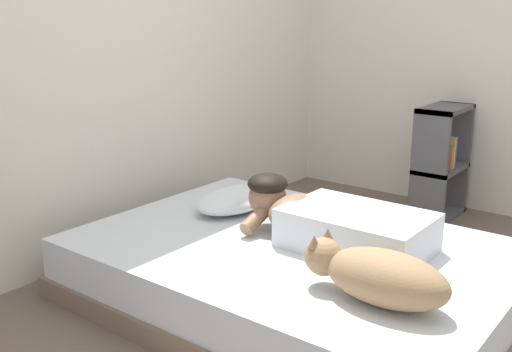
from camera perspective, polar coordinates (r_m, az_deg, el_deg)
ground_plane at (r=2.77m, az=10.72°, el=-13.81°), size 11.62×11.62×0.00m
back_wall at (r=3.45m, az=-13.43°, el=13.55°), size 3.81×0.12×2.50m
side_wall_right at (r=4.35m, az=20.34°, el=13.29°), size 0.10×6.13×2.50m
bed at (r=2.86m, az=3.62°, el=-9.22°), size 1.43×2.01×0.30m
pillow at (r=3.24m, az=-1.99°, el=-2.25°), size 0.52×0.32×0.11m
person_lying at (r=2.79m, az=7.09°, el=-4.25°), size 0.43×0.92×0.27m
dog at (r=2.27m, az=11.53°, el=-9.24°), size 0.26×0.57×0.21m
coffee_cup at (r=3.24m, az=0.02°, el=-2.61°), size 0.12×0.09×0.07m
cell_phone at (r=2.99m, az=4.46°, el=-4.84°), size 0.07×0.14×0.01m
bookshelf at (r=4.13m, az=17.19°, el=1.33°), size 0.45×0.24×0.75m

